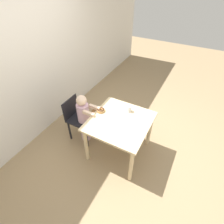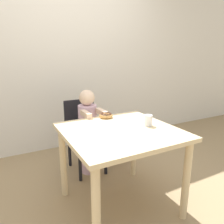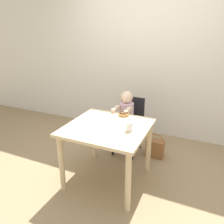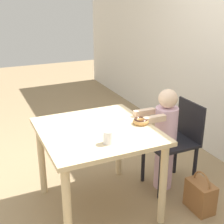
# 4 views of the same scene
# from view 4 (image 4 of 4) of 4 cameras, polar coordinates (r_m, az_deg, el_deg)

# --- Properties ---
(ground_plane) EXTENTS (12.00, 12.00, 0.00)m
(ground_plane) POSITION_cam_4_polar(r_m,az_deg,el_deg) (2.84, -2.48, -16.66)
(ground_plane) COLOR #997F5B
(dining_table) EXTENTS (0.91, 0.89, 0.73)m
(dining_table) POSITION_cam_4_polar(r_m,az_deg,el_deg) (2.51, -2.70, -5.46)
(dining_table) COLOR beige
(dining_table) RESTS_ON ground_plane
(chair) EXTENTS (0.37, 0.44, 0.81)m
(chair) POSITION_cam_4_polar(r_m,az_deg,el_deg) (2.96, 11.46, -5.45)
(chair) COLOR black
(chair) RESTS_ON ground_plane
(child_figure) EXTENTS (0.22, 0.38, 0.96)m
(child_figure) POSITION_cam_4_polar(r_m,az_deg,el_deg) (2.87, 9.64, -4.74)
(child_figure) COLOR silver
(child_figure) RESTS_ON ground_plane
(donut) EXTENTS (0.13, 0.13, 0.05)m
(donut) POSITION_cam_4_polar(r_m,az_deg,el_deg) (2.56, 5.30, -1.64)
(donut) COLOR tan
(donut) RESTS_ON dining_table
(napkin) EXTENTS (0.27, 0.27, 0.00)m
(napkin) POSITION_cam_4_polar(r_m,az_deg,el_deg) (2.50, -1.00, -2.69)
(napkin) COLOR white
(napkin) RESTS_ON dining_table
(handbag) EXTENTS (0.25, 0.15, 0.36)m
(handbag) POSITION_cam_4_polar(r_m,az_deg,el_deg) (2.81, 15.83, -14.46)
(handbag) COLOR brown
(handbag) RESTS_ON ground_plane
(cup) EXTENTS (0.07, 0.07, 0.10)m
(cup) POSITION_cam_4_polar(r_m,az_deg,el_deg) (2.22, -0.72, -4.63)
(cup) COLOR white
(cup) RESTS_ON dining_table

